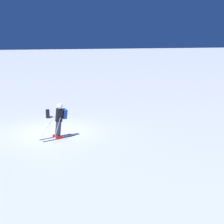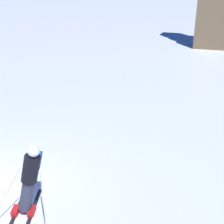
% 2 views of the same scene
% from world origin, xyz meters
% --- Properties ---
extents(skier, '(1.25, 1.73, 1.78)m').
position_xyz_m(skier, '(1.25, 0.09, 0.98)').
color(skier, black).
rests_on(skier, ground).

